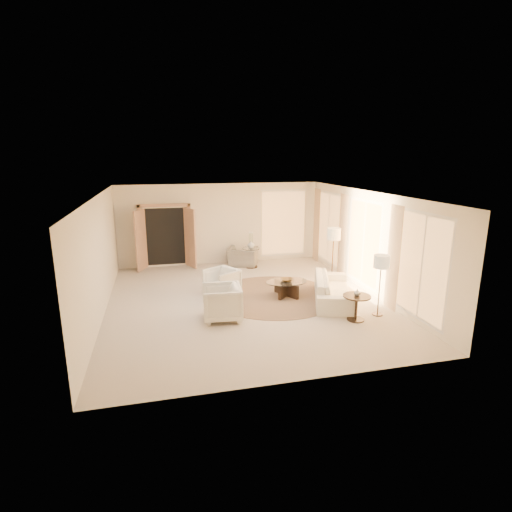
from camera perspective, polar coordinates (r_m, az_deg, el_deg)
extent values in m
cube|color=beige|center=(10.61, -1.59, -6.47)|extent=(7.00, 8.00, 0.02)
cube|color=white|center=(9.97, -1.70, 8.82)|extent=(7.00, 8.00, 0.02)
cube|color=#F0E4CA|center=(14.06, -5.11, 4.58)|extent=(7.00, 0.04, 2.80)
cube|color=#F0E4CA|center=(6.51, 5.87, -6.87)|extent=(7.00, 0.04, 2.80)
cube|color=#F0E4CA|center=(10.08, -21.48, -0.18)|extent=(0.04, 8.00, 2.80)
cube|color=#F0E4CA|center=(11.44, 15.76, 1.89)|extent=(0.04, 8.00, 2.80)
cube|color=tan|center=(13.86, -12.80, 2.80)|extent=(1.80, 0.12, 2.16)
cube|color=tan|center=(13.61, -16.13, 2.17)|extent=(0.35, 0.66, 2.00)
cube|color=tan|center=(13.63, -9.40, 2.56)|extent=(0.35, 0.66, 2.00)
cylinder|color=#473122|center=(11.00, 2.51, -5.62)|extent=(3.56, 3.56, 0.01)
imported|color=white|center=(10.68, 10.92, -4.63)|extent=(1.64, 2.45, 0.67)
imported|color=white|center=(11.00, -4.90, -3.50)|extent=(1.02, 1.04, 0.80)
imported|color=white|center=(9.36, -4.91, -6.40)|extent=(0.88, 0.93, 0.90)
imported|color=gray|center=(13.79, -1.91, 0.32)|extent=(1.15, 0.97, 0.86)
cube|color=black|center=(10.92, 4.35, -4.77)|extent=(0.47, 0.80, 0.38)
cube|color=black|center=(10.92, 4.35, -4.77)|extent=(0.64, 0.69, 0.38)
cylinder|color=white|center=(10.85, 4.37, -3.67)|extent=(1.28, 1.28, 0.02)
cylinder|color=black|center=(9.71, 14.02, -8.77)|extent=(0.40, 0.40, 0.03)
cylinder|color=black|center=(9.60, 14.12, -7.24)|extent=(0.06, 0.06, 0.57)
cylinder|color=black|center=(9.50, 14.23, -5.58)|extent=(0.64, 0.64, 0.03)
cylinder|color=#32241B|center=(13.72, -0.73, -1.53)|extent=(0.45, 0.45, 0.03)
cylinder|color=#32241B|center=(13.64, -0.73, -0.26)|extent=(0.07, 0.07, 0.64)
cylinder|color=white|center=(13.56, -0.73, 1.08)|extent=(0.58, 0.58, 0.03)
cylinder|color=#32241B|center=(12.34, 10.73, -3.59)|extent=(0.28, 0.28, 0.03)
cylinder|color=#32241B|center=(12.16, 10.88, -0.51)|extent=(0.03, 0.03, 1.40)
cylinder|color=#C6B98F|center=(11.98, 11.06, 3.11)|extent=(0.40, 0.40, 0.34)
cylinder|color=#32241B|center=(10.14, 16.94, -7.96)|extent=(0.25, 0.25, 0.03)
cylinder|color=#32241B|center=(9.93, 17.20, -4.67)|extent=(0.03, 0.03, 1.26)
cylinder|color=#C6B98F|center=(9.74, 17.49, -0.76)|extent=(0.36, 0.36, 0.31)
imported|color=brown|center=(10.84, 4.37, -3.41)|extent=(0.37, 0.37, 0.08)
imported|color=silver|center=(9.47, 14.26, -5.08)|extent=(0.19, 0.19, 0.16)
imported|color=silver|center=(13.53, -0.74, 1.65)|extent=(0.31, 0.31, 0.25)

